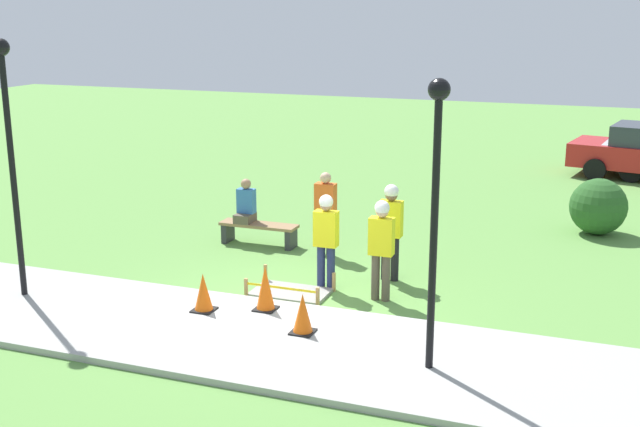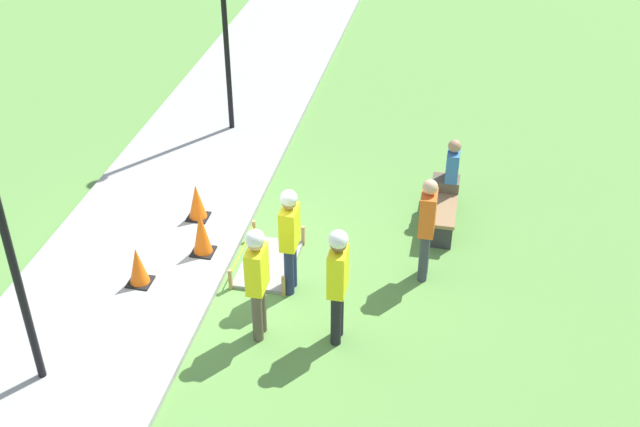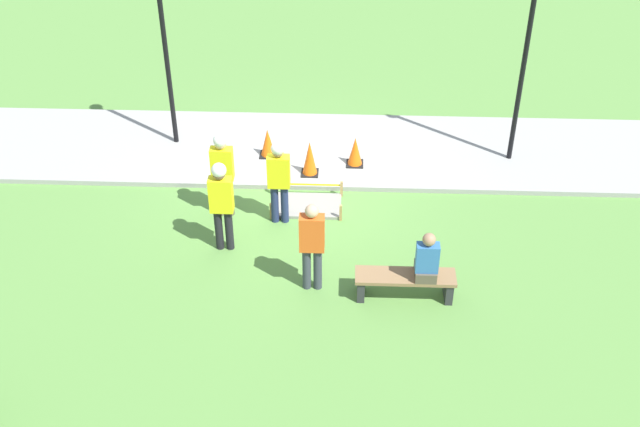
{
  "view_description": "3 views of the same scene",
  "coord_description": "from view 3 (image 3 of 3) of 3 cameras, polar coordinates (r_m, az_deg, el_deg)",
  "views": [
    {
      "loc": [
        4.61,
        -11.27,
        4.74
      ],
      "look_at": [
        -0.24,
        1.71,
        1.15
      ],
      "focal_mm": 45.0,
      "sensor_mm": 36.0,
      "label": 1
    },
    {
      "loc": [
        8.94,
        3.25,
        7.33
      ],
      "look_at": [
        -0.39,
        1.35,
        1.02
      ],
      "focal_mm": 45.0,
      "sensor_mm": 36.0,
      "label": 2
    },
    {
      "loc": [
        -1.09,
        12.94,
        8.73
      ],
      "look_at": [
        -0.65,
        2.02,
        0.9
      ],
      "focal_mm": 45.0,
      "sensor_mm": 36.0,
      "label": 3
    }
  ],
  "objects": [
    {
      "name": "traffic_cone_far_patch",
      "position": [
        15.76,
        -0.74,
        3.96
      ],
      "size": [
        0.34,
        0.34,
        0.72
      ],
      "color": "black",
      "rests_on": "sidewalk"
    },
    {
      "name": "sidewalk",
      "position": [
        16.85,
        -1.72,
        4.6
      ],
      "size": [
        28.0,
        2.93,
        0.1
      ],
      "color": "#9E9E99",
      "rests_on": "ground_plane"
    },
    {
      "name": "ground_plane",
      "position": [
        15.65,
        -2.07,
        1.68
      ],
      "size": [
        60.0,
        60.0,
        0.0
      ],
      "primitive_type": "plane",
      "color": "#5B8E42"
    },
    {
      "name": "worker_assistant",
      "position": [
        14.53,
        -6.96,
        3.22
      ],
      "size": [
        0.4,
        0.25,
        1.7
      ],
      "color": "brown",
      "rests_on": "ground_plane"
    },
    {
      "name": "worker_trainee",
      "position": [
        14.26,
        -2.95,
        2.67
      ],
      "size": [
        0.4,
        0.24,
        1.67
      ],
      "color": "navy",
      "rests_on": "ground_plane"
    },
    {
      "name": "traffic_cone_near_patch",
      "position": [
        16.1,
        2.51,
        4.43
      ],
      "size": [
        0.34,
        0.34,
        0.61
      ],
      "color": "black",
      "rests_on": "sidewalk"
    },
    {
      "name": "bystander_in_orange_shirt",
      "position": [
        12.75,
        -0.57,
        -2.07
      ],
      "size": [
        0.4,
        0.22,
        1.66
      ],
      "color": "#383D47",
      "rests_on": "ground_plane"
    },
    {
      "name": "park_bench",
      "position": [
        13.03,
        6.07,
        -4.83
      ],
      "size": [
        1.62,
        0.44,
        0.45
      ],
      "color": "#2D2D33",
      "rests_on": "ground_plane"
    },
    {
      "name": "worker_supervisor",
      "position": [
        13.65,
        -7.03,
        1.01
      ],
      "size": [
        0.4,
        0.25,
        1.75
      ],
      "color": "black",
      "rests_on": "ground_plane"
    },
    {
      "name": "traffic_cone_sidewalk_edge",
      "position": [
        16.42,
        -3.74,
        5.04
      ],
      "size": [
        0.34,
        0.34,
        0.6
      ],
      "color": "black",
      "rests_on": "sidewalk"
    },
    {
      "name": "wet_concrete_patch",
      "position": [
        15.14,
        -0.92,
        0.58
      ],
      "size": [
        1.33,
        0.84,
        0.33
      ],
      "color": "gray",
      "rests_on": "ground_plane"
    },
    {
      "name": "lamppost_near",
      "position": [
        16.2,
        -11.1,
        12.72
      ],
      "size": [
        0.28,
        0.28,
        3.8
      ],
      "color": "black",
      "rests_on": "sidewalk"
    },
    {
      "name": "lamppost_far",
      "position": [
        15.7,
        14.63,
        12.3
      ],
      "size": [
        0.28,
        0.28,
        4.17
      ],
      "color": "black",
      "rests_on": "sidewalk"
    },
    {
      "name": "person_seated_on_bench",
      "position": [
        12.71,
        7.6,
        -3.33
      ],
      "size": [
        0.36,
        0.44,
        0.89
      ],
      "color": "brown",
      "rests_on": "park_bench"
    }
  ]
}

